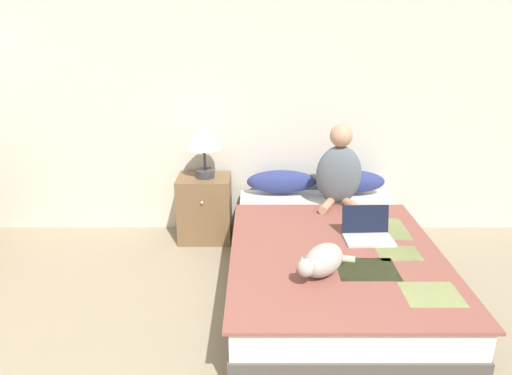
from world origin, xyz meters
name	(u,v)px	position (x,y,z in m)	size (l,w,h in m)	color
wall_back	(243,96)	(0.00, 3.48, 1.27)	(6.14, 0.05, 2.55)	beige
bed	(329,265)	(0.66, 2.33, 0.21)	(1.43, 2.14, 0.43)	#4C4742
pillow_near	(281,182)	(0.35, 3.28, 0.54)	(0.63, 0.21, 0.21)	navy
pillow_far	(350,182)	(0.97, 3.28, 0.54)	(0.63, 0.21, 0.21)	navy
person_sitting	(339,171)	(0.82, 3.01, 0.72)	(0.39, 0.38, 0.69)	slate
cat_tabby	(322,261)	(0.52, 1.83, 0.53)	(0.41, 0.39, 0.19)	#A8A399
laptop_open	(367,232)	(0.92, 2.34, 0.48)	(0.35, 0.27, 0.22)	#B7B7BC
nightstand	(205,208)	(-0.35, 3.22, 0.30)	(0.47, 0.39, 0.60)	brown
table_lamp	(204,139)	(-0.33, 3.22, 0.95)	(0.31, 0.31, 0.49)	#38383D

